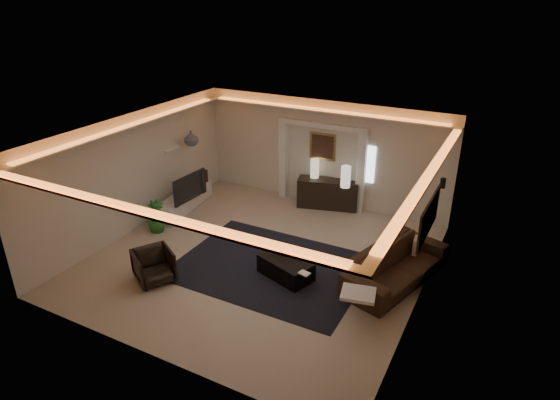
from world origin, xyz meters
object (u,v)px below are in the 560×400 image
at_px(console, 328,194).
at_px(armchair, 154,266).
at_px(sofa, 397,265).
at_px(coffee_table, 286,268).

height_order(console, armchair, console).
height_order(sofa, coffee_table, sofa).
bearing_deg(armchair, coffee_table, -28.31).
xyz_separation_m(coffee_table, armchair, (-2.35, -1.38, 0.14)).
relative_size(console, sofa, 0.63).
distance_m(console, sofa, 3.78).
relative_size(console, armchair, 2.14).
relative_size(console, coffee_table, 1.44).
distance_m(sofa, coffee_table, 2.29).
bearing_deg(sofa, console, 61.14).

